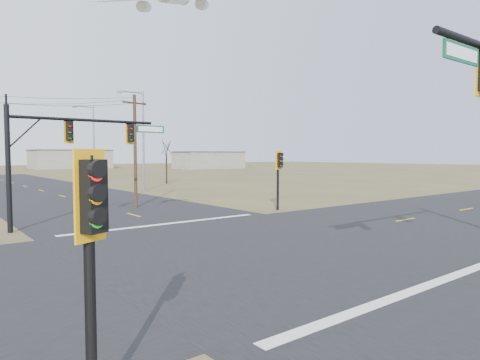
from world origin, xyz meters
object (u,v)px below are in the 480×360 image
object	(u,v)px
streetlight_a	(141,135)
utility_pole_near	(135,149)
mast_arm_far	(73,141)
pedestal_signal_sw	(92,221)
pedestal_signal_ne	(279,166)
bare_tree_c	(166,147)
streetlight_b	(92,139)

from	to	relation	value
streetlight_a	utility_pole_near	bearing A→B (deg)	-101.22
mast_arm_far	pedestal_signal_sw	size ratio (longest dim) A/B	2.18
mast_arm_far	pedestal_signal_ne	world-z (taller)	mast_arm_far
pedestal_signal_ne	bare_tree_c	distance (m)	30.73
mast_arm_far	pedestal_signal_sw	bearing A→B (deg)	-119.16
utility_pole_near	pedestal_signal_sw	bearing A→B (deg)	-115.66
pedestal_signal_sw	bare_tree_c	xyz separation A→B (m)	(25.80, 45.66, 1.96)
utility_pole_near	bare_tree_c	xyz separation A→B (m)	(14.53, 22.20, 0.60)
mast_arm_far	pedestal_signal_sw	distance (m)	18.63
utility_pole_near	bare_tree_c	world-z (taller)	utility_pole_near
utility_pole_near	streetlight_b	world-z (taller)	streetlight_b
mast_arm_far	streetlight_a	xyz separation A→B (m)	(12.81, 18.75, 1.33)
streetlight_a	streetlight_b	xyz separation A→B (m)	(1.07, 18.39, 0.09)
mast_arm_far	streetlight_b	bearing A→B (deg)	56.33
streetlight_b	bare_tree_c	bearing A→B (deg)	-56.82
pedestal_signal_ne	streetlight_a	world-z (taller)	streetlight_a
pedestal_signal_sw	mast_arm_far	bearing A→B (deg)	51.21
streetlight_b	pedestal_signal_ne	bearing A→B (deg)	-93.50
mast_arm_far	streetlight_a	distance (m)	22.75
mast_arm_far	bare_tree_c	xyz separation A→B (m)	(20.69, 27.83, 0.28)
streetlight_b	pedestal_signal_sw	bearing A→B (deg)	-112.02
mast_arm_far	bare_tree_c	bearing A→B (deg)	40.19
utility_pole_near	streetlight_a	size ratio (longest dim) A/B	0.78
mast_arm_far	utility_pole_near	xyz separation A→B (m)	(6.16, 5.63, -0.32)
pedestal_signal_sw	streetlight_a	world-z (taller)	streetlight_a
utility_pole_near	streetlight_a	bearing A→B (deg)	63.13
pedestal_signal_sw	utility_pole_near	distance (m)	26.06
utility_pole_near	streetlight_a	distance (m)	14.80
pedestal_signal_sw	streetlight_a	size ratio (longest dim) A/B	0.38
mast_arm_far	streetlight_a	size ratio (longest dim) A/B	0.83
pedestal_signal_ne	streetlight_a	size ratio (longest dim) A/B	0.40
streetlight_a	streetlight_b	size ratio (longest dim) A/B	0.99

